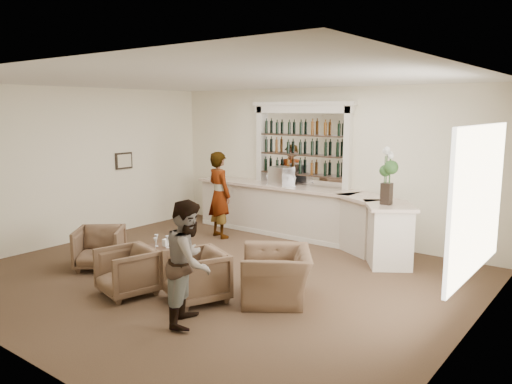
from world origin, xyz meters
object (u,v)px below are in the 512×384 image
armchair_center (127,271)px  flower_vase (387,172)px  guest (189,262)px  armchair_far (276,275)px  bar_counter (303,214)px  cocktail_table (161,262)px  armchair_right (196,276)px  armchair_left (100,248)px  espresso_machine (281,176)px  sommelier (219,195)px

armchair_center → flower_vase: size_ratio=0.79×
guest → armchair_far: bearing=-47.7°
bar_counter → armchair_far: bar_counter is taller
armchair_center → cocktail_table: bearing=119.2°
bar_counter → armchair_far: 3.58m
bar_counter → guest: size_ratio=3.42×
flower_vase → armchair_right: bearing=-114.5°
armchair_left → flower_vase: (4.00, 3.27, 1.35)m
bar_counter → flower_vase: (2.16, -0.66, 1.15)m
cocktail_table → armchair_right: (1.27, -0.43, 0.13)m
armchair_center → armchair_right: (1.03, 0.46, 0.01)m
armchair_center → armchair_right: armchair_right is taller
cocktail_table → armchair_right: armchair_right is taller
armchair_right → armchair_far: size_ratio=0.72×
espresso_machine → flower_vase: bearing=-2.3°
armchair_right → espresso_machine: (-1.29, 4.08, 0.97)m
sommelier → flower_vase: flower_vase is taller
bar_counter → guest: (1.10, -4.60, 0.26)m
flower_vase → sommelier: bearing=-175.6°
armchair_center → armchair_far: bearing=46.7°
armchair_left → espresso_machine: espresso_machine is taller
sommelier → armchair_left: sommelier is taller
armchair_right → flower_vase: size_ratio=0.82×
guest → armchair_right: 0.88m
sommelier → armchair_center: bearing=126.1°
sommelier → armchair_center: (1.21, -3.51, -0.59)m
cocktail_table → espresso_machine: 3.82m
armchair_right → armchair_far: (0.91, 0.78, -0.01)m
armchair_right → cocktail_table: bearing=-174.3°
guest → armchair_center: guest is taller
bar_counter → espresso_machine: espresso_machine is taller
bar_counter → cocktail_table: bar_counter is taller
bar_counter → sommelier: sommelier is taller
bar_counter → armchair_far: bearing=-64.4°
armchair_far → armchair_left: bearing=-113.9°
sommelier → armchair_left: (-0.24, -2.98, -0.59)m
espresso_machine → bar_counter: bearing=4.8°
bar_counter → armchair_left: bearing=-115.2°
espresso_machine → flower_vase: 2.93m
bar_counter → sommelier: 1.90m
guest → armchair_left: size_ratio=2.04×
guest → armchair_right: guest is taller
bar_counter → flower_vase: bearing=-16.9°
armchair_left → armchair_right: size_ratio=0.98×
espresso_machine → armchair_center: bearing=-74.3°
bar_counter → cocktail_table: size_ratio=8.25×
armchair_far → espresso_machine: bearing=177.9°
bar_counter → armchair_right: size_ratio=6.81×
cocktail_table → flower_vase: (2.79, 2.91, 1.47)m
sommelier → flower_vase: 3.85m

